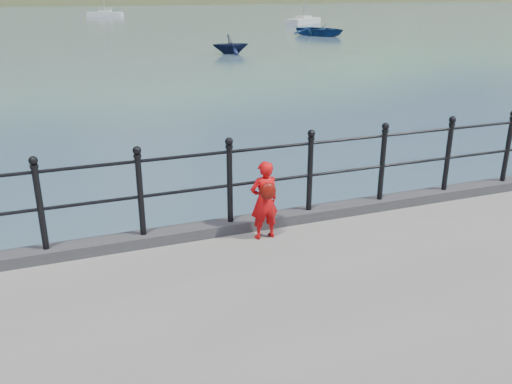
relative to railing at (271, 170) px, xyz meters
name	(u,v)px	position (x,y,z in m)	size (l,w,h in m)	color
ground	(266,281)	(0.00, 0.15, -1.82)	(600.00, 600.00, 0.00)	#2D4251
kerb	(270,220)	(0.00, 0.00, -0.75)	(60.00, 0.30, 0.15)	#28282B
railing	(271,170)	(0.00, 0.00, 0.00)	(18.11, 0.11, 1.20)	black
far_shore	(146,54)	(38.34, 239.56, -24.39)	(830.00, 200.00, 156.00)	#333A21
child	(264,200)	(-0.24, -0.37, -0.27)	(0.41, 0.33, 1.08)	red
launch_blue	(321,30)	(21.94, 41.34, -1.29)	(3.71, 5.19, 1.07)	navy
launch_navy	(231,44)	(9.12, 29.71, -1.17)	(2.13, 2.47, 1.30)	black
sailboat_far	(304,21)	(28.38, 58.73, -1.48)	(6.15, 5.32, 9.17)	beige
sailboat_deep	(105,14)	(6.86, 88.01, -1.48)	(5.82, 3.78, 8.38)	silver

